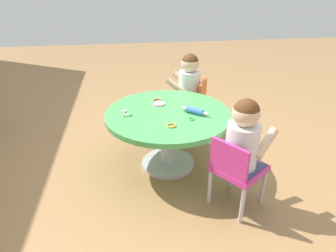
% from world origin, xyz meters
% --- Properties ---
extents(ground_plane, '(10.00, 10.00, 0.00)m').
position_xyz_m(ground_plane, '(0.00, 0.00, 0.00)').
color(ground_plane, '#9E7247').
extents(craft_table, '(0.98, 0.98, 0.49)m').
position_xyz_m(craft_table, '(0.00, 0.00, 0.39)').
color(craft_table, silver).
rests_on(craft_table, ground).
extents(child_chair_left, '(0.42, 0.42, 0.54)m').
position_xyz_m(child_chair_left, '(-0.56, -0.37, 0.31)').
color(child_chair_left, '#B7B7BC').
rests_on(child_chair_left, ground).
extents(seated_child_left, '(0.42, 0.44, 0.51)m').
position_xyz_m(seated_child_left, '(-0.53, -0.40, 0.53)').
color(seated_child_left, '#3F4772').
rests_on(seated_child_left, ground).
extents(child_chair_right, '(0.40, 0.40, 0.54)m').
position_xyz_m(child_chair_right, '(0.59, -0.33, 0.31)').
color(child_chair_right, '#B7B7BC').
rests_on(child_chair_right, ground).
extents(seated_child_right, '(0.39, 0.43, 0.51)m').
position_xyz_m(seated_child_right, '(0.60, -0.29, 0.53)').
color(seated_child_right, '#3F4772').
rests_on(seated_child_right, ground).
extents(rolling_pin, '(0.17, 0.19, 0.05)m').
position_xyz_m(rolling_pin, '(-0.06, -0.20, 0.51)').
color(rolling_pin, '#3F72CC').
rests_on(rolling_pin, craft_table).
extents(craft_scissors, '(0.14, 0.09, 0.01)m').
position_xyz_m(craft_scissors, '(-0.00, 0.32, 0.49)').
color(craft_scissors, silver).
rests_on(craft_scissors, craft_table).
extents(playdough_blob_0, '(0.10, 0.10, 0.01)m').
position_xyz_m(playdough_blob_0, '(0.16, 0.05, 0.49)').
color(playdough_blob_0, pink).
rests_on(playdough_blob_0, craft_table).
extents(cookie_cutter_0, '(0.07, 0.07, 0.01)m').
position_xyz_m(cookie_cutter_0, '(0.23, 0.06, 0.49)').
color(cookie_cutter_0, red).
rests_on(cookie_cutter_0, craft_table).
extents(cookie_cutter_1, '(0.05, 0.05, 0.01)m').
position_xyz_m(cookie_cutter_1, '(-0.15, -0.15, 0.49)').
color(cookie_cutter_1, '#4CB259').
rests_on(cookie_cutter_1, craft_table).
extents(cookie_cutter_2, '(0.07, 0.07, 0.01)m').
position_xyz_m(cookie_cutter_2, '(-0.24, 0.01, 0.49)').
color(cookie_cutter_2, orange).
rests_on(cookie_cutter_2, craft_table).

